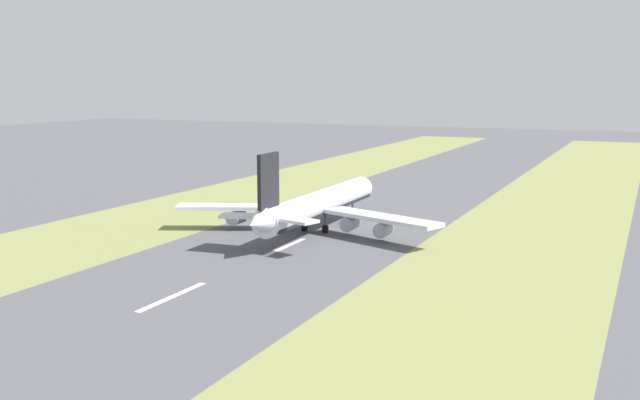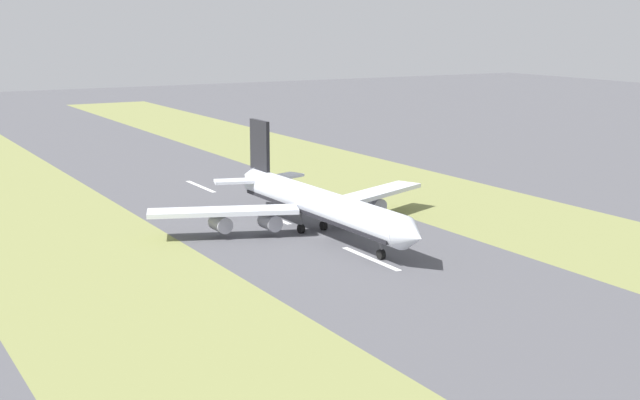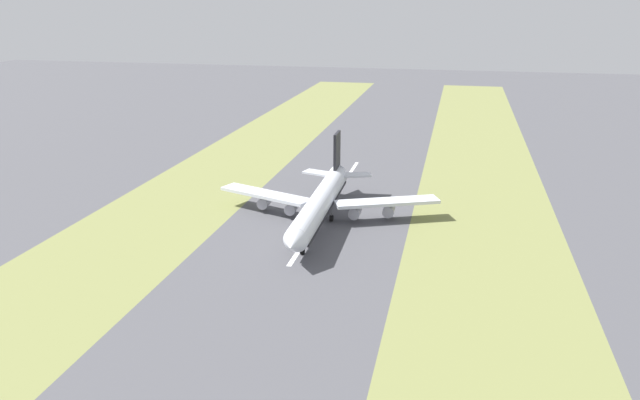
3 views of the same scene
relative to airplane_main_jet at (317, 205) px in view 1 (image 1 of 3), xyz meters
The scene contains 7 objects.
ground_plane 6.96m from the airplane_main_jet, 74.12° to the left, with size 800.00×800.00×0.00m, color #4C4C51.
grass_median_west 44.58m from the airplane_main_jet, behind, with size 40.00×600.00×0.01m, color olive.
grass_median_east 46.47m from the airplane_main_jet, ahead, with size 40.00×600.00×0.01m, color olive.
centreline_dash_near 58.41m from the airplane_main_jet, 89.06° to the right, with size 1.20×18.00×0.01m, color silver.
centreline_dash_mid 19.09m from the airplane_main_jet, 86.97° to the right, with size 1.20×18.00×0.01m, color silver.
centreline_dash_far 22.74m from the airplane_main_jet, 87.50° to the left, with size 1.20×18.00×0.01m, color silver.
airplane_main_jet is the anchor object (origin of this frame).
Camera 1 is at (69.45, -157.62, 34.23)m, focal length 42.00 mm.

